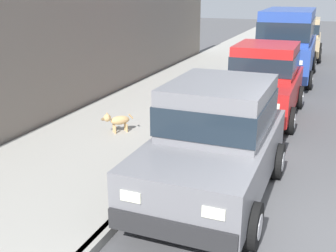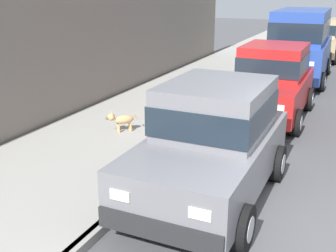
# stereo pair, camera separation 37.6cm
# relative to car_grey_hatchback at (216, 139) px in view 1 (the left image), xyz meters

# --- Properties ---
(curb) EXTENTS (0.16, 64.00, 0.14)m
(curb) POSITION_rel_car_grey_hatchback_xyz_m (-1.04, -0.67, -0.91)
(curb) COLOR gray
(curb) RESTS_ON ground
(sidewalk) EXTENTS (3.60, 64.00, 0.14)m
(sidewalk) POSITION_rel_car_grey_hatchback_xyz_m (-2.84, -0.67, -0.91)
(sidewalk) COLOR #99968E
(sidewalk) RESTS_ON ground
(car_grey_hatchback) EXTENTS (1.97, 3.81, 1.88)m
(car_grey_hatchback) POSITION_rel_car_grey_hatchback_xyz_m (0.00, 0.00, 0.00)
(car_grey_hatchback) COLOR slate
(car_grey_hatchback) RESTS_ON ground
(car_red_hatchback) EXTENTS (1.97, 3.80, 1.88)m
(car_red_hatchback) POSITION_rel_car_grey_hatchback_xyz_m (-0.04, 4.83, 0.00)
(car_red_hatchback) COLOR red
(car_red_hatchback) RESTS_ON ground
(car_blue_van) EXTENTS (2.21, 4.94, 2.52)m
(car_blue_van) POSITION_rel_car_grey_hatchback_xyz_m (-0.05, 9.85, 0.42)
(car_blue_van) COLOR #28479E
(car_blue_van) RESTS_ON ground
(car_tan_hatchback) EXTENTS (2.05, 3.86, 1.88)m
(car_tan_hatchback) POSITION_rel_car_grey_hatchback_xyz_m (0.06, 15.06, 0.00)
(car_tan_hatchback) COLOR tan
(car_tan_hatchback) RESTS_ON ground
(dog_tan) EXTENTS (0.57, 0.57, 0.49)m
(dog_tan) POSITION_rel_car_grey_hatchback_xyz_m (-2.77, 1.81, -0.55)
(dog_tan) COLOR tan
(dog_tan) RESTS_ON sidewalk
(fire_hydrant) EXTENTS (0.34, 0.24, 0.72)m
(fire_hydrant) POSITION_rel_car_grey_hatchback_xyz_m (-1.49, 5.17, -0.50)
(fire_hydrant) COLOR gold
(fire_hydrant) RESTS_ON sidewalk
(building_facade) EXTENTS (0.50, 20.00, 3.59)m
(building_facade) POSITION_rel_car_grey_hatchback_xyz_m (-4.94, 4.05, 0.82)
(building_facade) COLOR slate
(building_facade) RESTS_ON ground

